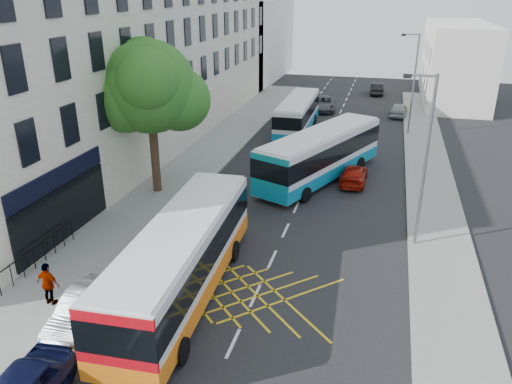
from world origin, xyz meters
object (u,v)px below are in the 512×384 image
Objects in this scene: parked_car_silver at (83,309)px; pedestrian_far at (48,284)px; distant_car_dark at (377,89)px; lamp_near at (424,154)px; bus_near at (182,258)px; street_tree at (149,88)px; bus_far at (297,114)px; red_hatchback at (354,174)px; bus_mid at (321,154)px; distant_car_grey at (323,104)px; lamp_far at (413,79)px; distant_car_silver at (399,110)px.

pedestrian_far is (-1.84, 0.60, 0.39)m from parked_car_silver.
lamp_near is at bearing 91.01° from distant_car_dark.
bus_near reaches higher than parked_car_silver.
street_tree reaches higher than distant_car_dark.
parked_car_silver is at bearing -96.23° from bus_far.
parked_car_silver is (-2.80, -2.71, -1.03)m from bus_near.
bus_mid is at bearing -1.96° from red_hatchback.
bus_far is at bearing -93.23° from pedestrian_far.
street_tree reaches higher than bus_mid.
pedestrian_far is at bearing -106.28° from distant_car_grey.
lamp_near and lamp_far have the same top height.
lamp_far is 0.80× the size of bus_far.
bus_far is 27.93m from pedestrian_far.
red_hatchback is at bearing -84.03° from distant_car_grey.
bus_mid is 1.13× the size of bus_far.
red_hatchback is 1.04× the size of distant_car_silver.
distant_car_dark is at bearing 71.01° from street_tree.
street_tree is at bearing -78.66° from pedestrian_far.
bus_near is 15.37m from red_hatchback.
pedestrian_far is (-4.53, -27.55, -0.45)m from bus_far.
street_tree reaches higher than distant_car_silver.
pedestrian_far is at bearing -158.23° from bus_near.
distant_car_silver is at bearing -96.88° from red_hatchback.
bus_mid is at bearing 65.08° from parked_car_silver.
distant_car_grey is at bearing 58.96° from distant_car_dark.
distant_car_dark is at bearing 100.76° from lamp_far.
parked_car_silver and distant_car_dark have the same top height.
pedestrian_far is (-10.23, -16.38, 0.47)m from red_hatchback.
bus_mid is at bearing -114.47° from lamp_far.
red_hatchback is at bearing -63.72° from bus_far.
lamp_near is 11.56m from bus_near.
bus_far is 5.68× the size of pedestrian_far.
distant_car_dark is (11.56, 33.60, -5.64)m from street_tree.
lamp_far reaches higher than distant_car_silver.
pedestrian_far is at bearing -115.37° from lamp_far.
bus_far is 12.57m from red_hatchback.
bus_mid reaches higher than distant_car_silver.
bus_mid is 2.33× the size of distant_car_grey.
street_tree is 2.24× the size of parked_car_silver.
distant_car_grey is at bearing 120.04° from bus_mid.
bus_near is 14.80m from bus_mid.
bus_mid is 2.43m from red_hatchback.
bus_mid is at bearing -109.93° from pedestrian_far.
parked_car_silver is at bearing -76.70° from street_tree.
bus_mid is (-5.57, -12.24, -2.95)m from lamp_far.
distant_car_dark is (-3.15, 16.56, -3.97)m from lamp_far.
lamp_near reaches higher than parked_car_silver.
bus_mid is (3.43, 14.40, -0.01)m from bus_near.
red_hatchback is 0.99× the size of distant_car_dark.
red_hatchback is at bearing -105.39° from lamp_far.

